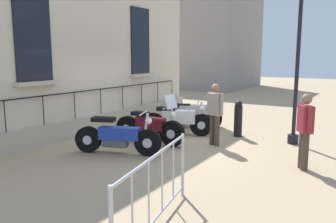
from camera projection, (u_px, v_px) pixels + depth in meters
name	position (u px, v px, depth m)	size (l,w,h in m)	color
ground_plane	(166.00, 140.00, 9.48)	(60.00, 60.00, 0.00)	tan
building_facade	(89.00, 34.00, 10.46)	(0.82, 10.14, 6.05)	beige
motorcycle_blue	(118.00, 137.00, 8.06)	(2.02, 0.95, 1.02)	black
motorcycle_maroon	(150.00, 127.00, 9.04)	(2.06, 0.60, 1.33)	black
motorcycle_white	(177.00, 121.00, 9.95)	(1.92, 1.00, 1.01)	black
motorcycle_silver	(192.00, 115.00, 10.96)	(1.82, 1.01, 1.00)	black
lamppost	(301.00, 14.00, 8.55)	(0.38, 1.08, 4.20)	black
crowd_barrier	(156.00, 189.00, 4.52)	(0.55, 2.38, 1.05)	#B7B7BF
bollard	(238.00, 119.00, 9.81)	(0.23, 0.23, 1.04)	black
pedestrian_standing	(215.00, 111.00, 8.78)	(0.50, 0.33, 1.60)	#47382D
pedestrian_walking	(305.00, 128.00, 6.90)	(0.37, 0.47, 1.55)	#47382D
distant_building	(209.00, 39.00, 25.33)	(5.91, 6.89, 7.08)	gray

